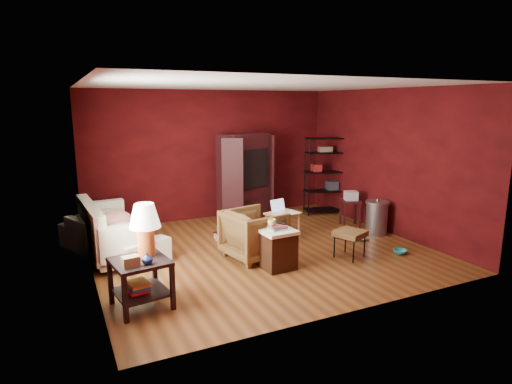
{
  "coord_description": "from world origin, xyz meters",
  "views": [
    {
      "loc": [
        -3.13,
        -6.37,
        2.51
      ],
      "look_at": [
        0.0,
        0.2,
        1.0
      ],
      "focal_mm": 30.0,
      "sensor_mm": 36.0,
      "label": 1
    }
  ],
  "objects_px": {
    "sofa": "(112,231)",
    "wire_shelving": "(325,172)",
    "side_table": "(143,246)",
    "armchair": "(254,232)",
    "laptop_desk": "(282,215)",
    "hamper": "(277,248)",
    "tv_armoire": "(245,175)"
  },
  "relations": [
    {
      "from": "sofa",
      "to": "wire_shelving",
      "type": "distance_m",
      "value": 4.9
    },
    {
      "from": "armchair",
      "to": "tv_armoire",
      "type": "height_order",
      "value": "tv_armoire"
    },
    {
      "from": "hamper",
      "to": "tv_armoire",
      "type": "bearing_deg",
      "value": 75.51
    },
    {
      "from": "sofa",
      "to": "tv_armoire",
      "type": "distance_m",
      "value": 3.26
    },
    {
      "from": "hamper",
      "to": "laptop_desk",
      "type": "bearing_deg",
      "value": 58.0
    },
    {
      "from": "armchair",
      "to": "sofa",
      "type": "bearing_deg",
      "value": 49.77
    },
    {
      "from": "laptop_desk",
      "to": "tv_armoire",
      "type": "xyz_separation_m",
      "value": [
        -0.02,
        1.69,
        0.52
      ]
    },
    {
      "from": "tv_armoire",
      "to": "laptop_desk",
      "type": "bearing_deg",
      "value": -110.92
    },
    {
      "from": "hamper",
      "to": "side_table",
      "type": "bearing_deg",
      "value": -170.65
    },
    {
      "from": "hamper",
      "to": "wire_shelving",
      "type": "xyz_separation_m",
      "value": [
        2.58,
        2.51,
        0.64
      ]
    },
    {
      "from": "side_table",
      "to": "hamper",
      "type": "bearing_deg",
      "value": 9.35
    },
    {
      "from": "side_table",
      "to": "hamper",
      "type": "height_order",
      "value": "side_table"
    },
    {
      "from": "sofa",
      "to": "armchair",
      "type": "distance_m",
      "value": 2.4
    },
    {
      "from": "sofa",
      "to": "wire_shelving",
      "type": "relative_size",
      "value": 1.2
    },
    {
      "from": "armchair",
      "to": "side_table",
      "type": "xyz_separation_m",
      "value": [
        -1.96,
        -0.91,
        0.33
      ]
    },
    {
      "from": "armchair",
      "to": "wire_shelving",
      "type": "bearing_deg",
      "value": -65.35
    },
    {
      "from": "sofa",
      "to": "side_table",
      "type": "xyz_separation_m",
      "value": [
        0.13,
        -2.09,
        0.36
      ]
    },
    {
      "from": "sofa",
      "to": "side_table",
      "type": "relative_size",
      "value": 1.63
    },
    {
      "from": "hamper",
      "to": "laptop_desk",
      "type": "xyz_separation_m",
      "value": [
        0.78,
        1.24,
        0.14
      ]
    },
    {
      "from": "side_table",
      "to": "laptop_desk",
      "type": "bearing_deg",
      "value": 28.96
    },
    {
      "from": "tv_armoire",
      "to": "wire_shelving",
      "type": "bearing_deg",
      "value": -34.5
    },
    {
      "from": "sofa",
      "to": "hamper",
      "type": "xyz_separation_m",
      "value": [
        2.22,
        -1.74,
        -0.09
      ]
    },
    {
      "from": "hamper",
      "to": "wire_shelving",
      "type": "bearing_deg",
      "value": 44.22
    },
    {
      "from": "hamper",
      "to": "tv_armoire",
      "type": "height_order",
      "value": "tv_armoire"
    },
    {
      "from": "armchair",
      "to": "laptop_desk",
      "type": "height_order",
      "value": "armchair"
    },
    {
      "from": "sofa",
      "to": "tv_armoire",
      "type": "height_order",
      "value": "tv_armoire"
    },
    {
      "from": "sofa",
      "to": "wire_shelving",
      "type": "bearing_deg",
      "value": -105.65
    },
    {
      "from": "tv_armoire",
      "to": "wire_shelving",
      "type": "relative_size",
      "value": 1.06
    },
    {
      "from": "side_table",
      "to": "hamper",
      "type": "relative_size",
      "value": 1.82
    },
    {
      "from": "sofa",
      "to": "laptop_desk",
      "type": "bearing_deg",
      "value": -124.23
    },
    {
      "from": "wire_shelving",
      "to": "armchair",
      "type": "bearing_deg",
      "value": -129.22
    },
    {
      "from": "side_table",
      "to": "sofa",
      "type": "bearing_deg",
      "value": 93.59
    }
  ]
}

